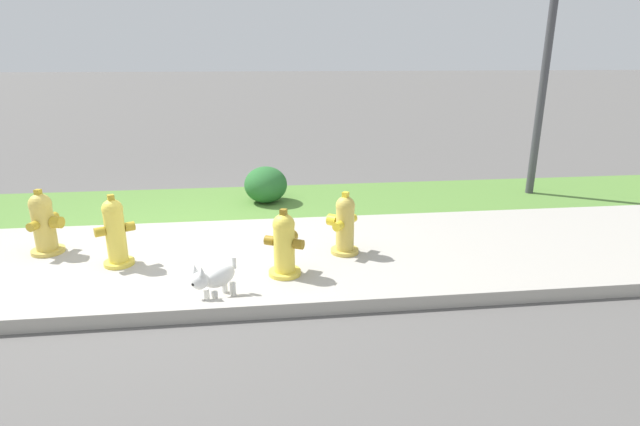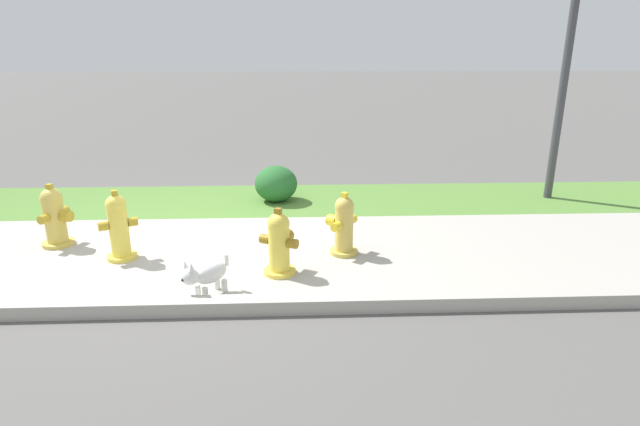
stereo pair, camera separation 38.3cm
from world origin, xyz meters
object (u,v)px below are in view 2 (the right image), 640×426
fire_hydrant_by_grass_verge (344,225)px  small_white_dog (206,274)px  fire_hydrant_far_end (279,243)px  fire_hydrant_across_street (118,227)px  shrub_bush_near_lamp (276,184)px  fire_hydrant_near_corner (55,217)px

fire_hydrant_by_grass_verge → small_white_dog: fire_hydrant_by_grass_verge is taller
fire_hydrant_far_end → fire_hydrant_across_street: fire_hydrant_across_street is taller
fire_hydrant_far_end → shrub_bush_near_lamp: 2.46m
fire_hydrant_near_corner → fire_hydrant_by_grass_verge: fire_hydrant_near_corner is taller
fire_hydrant_far_end → fire_hydrant_across_street: (-1.60, 0.42, 0.04)m
fire_hydrant_near_corner → fire_hydrant_across_street: size_ratio=0.95×
small_white_dog → shrub_bush_near_lamp: bearing=-146.6°
fire_hydrant_across_street → fire_hydrant_by_grass_verge: 2.24m
fire_hydrant_by_grass_verge → small_white_dog: 1.54m
fire_hydrant_across_street → shrub_bush_near_lamp: fire_hydrant_across_street is taller
fire_hydrant_far_end → small_white_dog: (-0.60, -0.45, -0.09)m
fire_hydrant_near_corner → fire_hydrant_across_street: bearing=79.1°
fire_hydrant_far_end → small_white_dog: bearing=-116.5°
fire_hydrant_across_street → small_white_dog: 1.34m
fire_hydrant_far_end → fire_hydrant_across_street: bearing=-168.4°
small_white_dog → shrub_bush_near_lamp: shrub_bush_near_lamp is taller
fire_hydrant_near_corner → shrub_bush_near_lamp: 2.80m
fire_hydrant_across_street → fire_hydrant_by_grass_verge: size_ratio=1.09×
fire_hydrant_far_end → shrub_bush_near_lamp: fire_hydrant_far_end is taller
small_white_dog → fire_hydrant_by_grass_verge: bearing=169.0°
fire_hydrant_by_grass_verge → small_white_dog: (-1.24, -0.92, -0.10)m
fire_hydrant_far_end → shrub_bush_near_lamp: (-0.13, 2.46, -0.05)m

